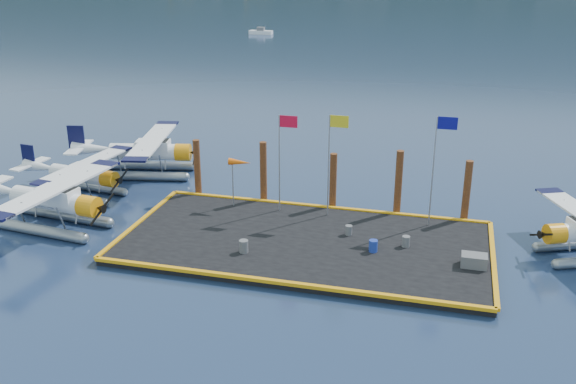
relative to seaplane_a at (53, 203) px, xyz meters
name	(u,v)px	position (x,y,z in m)	size (l,w,h in m)	color
ground	(305,246)	(14.79, 1.30, -1.57)	(4000.00, 4000.00, 0.00)	navy
dock	(305,243)	(14.79, 1.30, -1.37)	(20.00, 10.00, 0.40)	black
dock_bumpers	(305,238)	(14.79, 1.30, -1.08)	(20.25, 10.25, 0.18)	orange
seaplane_a	(53,203)	(0.00, 0.00, 0.00)	(9.25, 10.21, 3.61)	gray
seaplane_b	(82,177)	(-1.26, 5.12, -0.23)	(7.93, 8.75, 3.09)	gray
seaplane_c	(148,154)	(1.04, 10.15, 0.01)	(9.46, 10.30, 3.64)	gray
drum_2	(373,246)	(18.63, 0.81, -0.85)	(0.46, 0.46, 0.65)	#1C339D
drum_3	(244,246)	(12.00, -1.01, -0.83)	(0.49, 0.49, 0.68)	#59595E
drum_4	(406,241)	(20.25, 1.88, -0.87)	(0.42, 0.42, 0.60)	#59595E
drum_5	(349,230)	(17.01, 2.60, -0.90)	(0.39, 0.39, 0.56)	#59595E
crate	(474,261)	(23.79, 0.40, -0.85)	(1.28, 0.86, 0.64)	#59595E
flagpole_red	(283,148)	(12.50, 5.10, 2.82)	(1.14, 0.08, 6.00)	#94949C
flagpole_yellow	(332,150)	(15.49, 5.10, 2.94)	(1.14, 0.08, 6.20)	#94949C
flagpole_blue	(438,155)	(21.49, 5.10, 3.11)	(1.14, 0.08, 6.50)	#94949C
windsock	(240,163)	(9.76, 5.10, 1.65)	(1.40, 0.44, 3.12)	#94949C
piling_0	(197,170)	(6.29, 6.70, 0.43)	(0.44, 0.44, 4.00)	#452213
piling_1	(263,174)	(10.79, 6.70, 0.53)	(0.44, 0.44, 4.20)	#452213
piling_2	(333,183)	(15.29, 6.70, 0.33)	(0.44, 0.44, 3.80)	#452213
piling_3	(398,185)	(19.29, 6.70, 0.58)	(0.44, 0.44, 4.30)	#452213
piling_4	(467,193)	(23.29, 6.70, 0.43)	(0.44, 0.44, 4.00)	#452213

